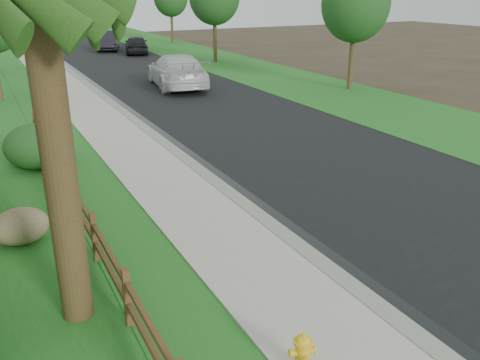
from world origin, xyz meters
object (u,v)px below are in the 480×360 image
fire_hydrant (302,354)px  dark_car_mid (136,44)px  white_suv (177,71)px  ranch_fence (83,213)px

fire_hydrant → dark_car_mid: 39.02m
dark_car_mid → white_suv: bearing=96.0°
ranch_fence → dark_car_mid: size_ratio=3.79×
dark_car_mid → ranch_fence: bearing=86.1°
dark_car_mid → fire_hydrant: bearing=91.5°
ranch_fence → white_suv: size_ratio=2.69×
white_suv → fire_hydrant: bearing=81.9°
fire_hydrant → dark_car_mid: bearing=76.8°
ranch_fence → dark_car_mid: bearing=71.4°
ranch_fence → white_suv: white_suv is taller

